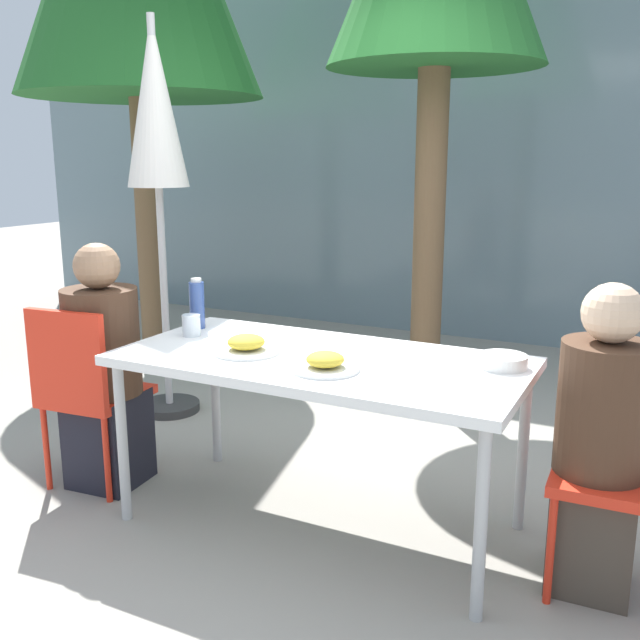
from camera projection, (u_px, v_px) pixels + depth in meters
The scene contains 13 objects.
ground_plane at pixel (320, 523), 3.01m from camera, with size 24.00×24.00×0.00m, color gray.
building_facade at pixel (516, 158), 5.72m from camera, with size 10.00×0.20×3.00m.
dining_table at pixel (320, 369), 2.86m from camera, with size 1.63×0.79×0.73m.
chair_left at pixel (84, 384), 3.23m from camera, with size 0.43×0.43×0.86m.
person_left at pixel (104, 374), 3.28m from camera, with size 0.34×0.34×1.14m.
chair_right at pixel (616, 449), 2.51m from camera, with size 0.41×0.41×0.86m.
person_right at pixel (600, 449), 2.46m from camera, with size 0.31×0.31×1.11m.
closed_umbrella at pixel (156, 124), 3.97m from camera, with size 0.36×0.36×2.27m.
plate_0 at pixel (325, 363), 2.66m from camera, with size 0.26×0.26×0.07m.
plate_1 at pixel (246, 346), 2.90m from camera, with size 0.28×0.28×0.08m.
bottle at pixel (197, 304), 3.30m from camera, with size 0.07×0.07×0.24m.
drinking_cup at pixel (191, 325), 3.17m from camera, with size 0.08×0.08×0.10m.
salad_bowl at pixel (503, 361), 2.70m from camera, with size 0.18×0.18×0.05m.
Camera 1 is at (1.24, -2.45, 1.51)m, focal length 40.00 mm.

